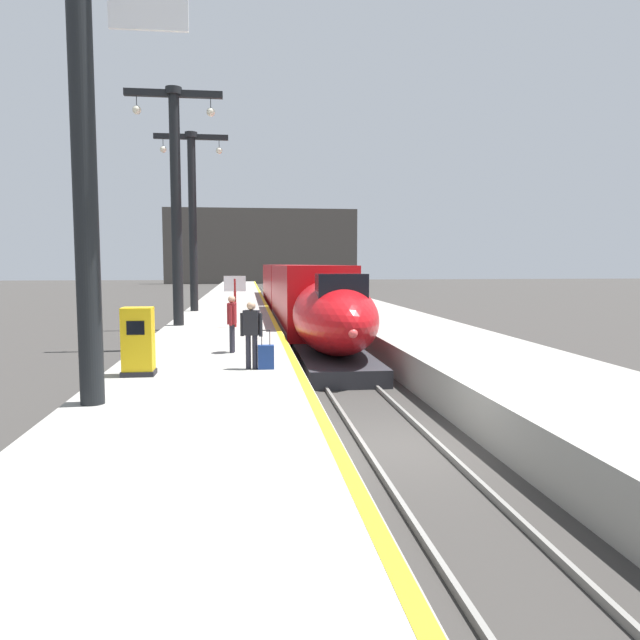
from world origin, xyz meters
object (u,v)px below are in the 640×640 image
station_column_mid (176,185)px  departure_info_board (235,291)px  station_column_far (192,205)px  passenger_mid_platform (232,319)px  station_column_near (85,106)px  ticket_machine_yellow (138,344)px  passenger_near_edge (251,329)px  highspeed_train_main (297,293)px  rolling_suitcase (266,357)px

station_column_mid → departure_info_board: size_ratio=4.65×
station_column_far → passenger_mid_platform: bearing=-81.4°
station_column_mid → passenger_mid_platform: 9.92m
station_column_near → passenger_mid_platform: (2.39, 6.28, -4.44)m
station_column_far → ticket_machine_yellow: (0.35, -19.62, -5.09)m
station_column_near → passenger_near_edge: (2.94, 3.40, -4.44)m
passenger_near_edge → ticket_machine_yellow: 2.71m
highspeed_train_main → station_column_near: (-5.84, -24.28, 4.56)m
station_column_far → ticket_machine_yellow: 20.28m
highspeed_train_main → rolling_suitcase: (-2.55, -20.93, -0.56)m
station_column_near → passenger_near_edge: station_column_near is taller
passenger_near_edge → highspeed_train_main: bearing=82.1°
rolling_suitcase → station_column_far: bearing=99.9°
passenger_near_edge → departure_info_board: (-0.58, 10.13, 0.52)m
passenger_near_edge → departure_info_board: 10.16m
ticket_machine_yellow → passenger_near_edge: bearing=11.4°
station_column_mid → rolling_suitcase: (3.35, -11.20, -5.58)m
rolling_suitcase → ticket_machine_yellow: (-3.00, -0.48, 0.44)m
station_column_near → station_column_far: station_column_far is taller
station_column_far → departure_info_board: station_column_far is taller
passenger_mid_platform → ticket_machine_yellow: 4.01m
passenger_mid_platform → departure_info_board: size_ratio=0.80×
passenger_mid_platform → highspeed_train_main: bearing=79.2°
rolling_suitcase → ticket_machine_yellow: 3.07m
station_column_far → passenger_near_edge: station_column_far is taller
departure_info_board → passenger_mid_platform: bearing=-89.7°
ticket_machine_yellow → station_column_mid: bearing=91.7°
station_column_near → station_column_mid: size_ratio=0.89×
highspeed_train_main → passenger_mid_platform: 18.33m
passenger_near_edge → passenger_mid_platform: (-0.54, 2.88, 0.00)m
rolling_suitcase → ticket_machine_yellow: size_ratio=0.61×
passenger_near_edge → passenger_mid_platform: 2.93m
station_column_far → rolling_suitcase: bearing=-80.1°
passenger_mid_platform → rolling_suitcase: passenger_mid_platform is taller
highspeed_train_main → rolling_suitcase: bearing=-97.0°
station_column_near → rolling_suitcase: bearing=45.5°
passenger_mid_platform → departure_info_board: (-0.03, 7.25, 0.52)m
passenger_near_edge → station_column_near: bearing=-130.8°
station_column_near → departure_info_board: bearing=80.1°
station_column_far → passenger_near_edge: (2.99, -19.09, -4.84)m
passenger_mid_platform → station_column_far: bearing=98.6°
ticket_machine_yellow → departure_info_board: bearing=79.0°
passenger_near_edge → passenger_mid_platform: size_ratio=1.00×
passenger_near_edge → passenger_mid_platform: bearing=100.7°
station_column_near → rolling_suitcase: (3.29, 3.35, -5.13)m
station_column_mid → ticket_machine_yellow: station_column_mid is taller
passenger_mid_platform → station_column_near: bearing=-110.9°
station_column_far → rolling_suitcase: (3.35, -19.14, -5.52)m
station_column_near → station_column_mid: (-0.06, 14.55, 0.46)m
station_column_mid → station_column_far: bearing=90.0°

